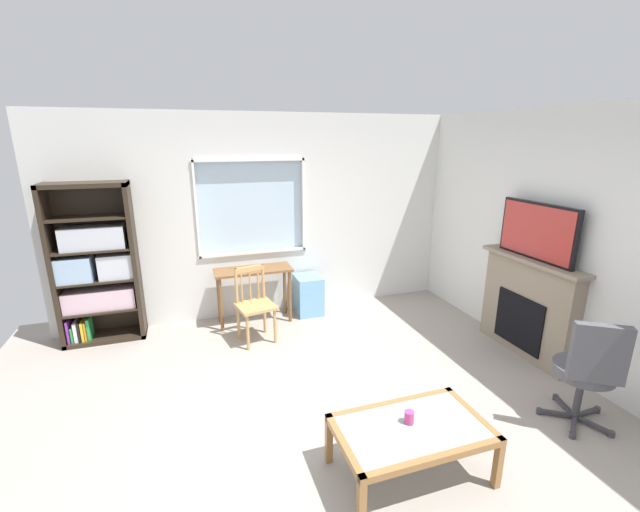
{
  "coord_description": "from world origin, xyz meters",
  "views": [
    {
      "loc": [
        -0.98,
        -2.9,
        2.37
      ],
      "look_at": [
        0.31,
        0.95,
        1.2
      ],
      "focal_mm": 23.14,
      "sensor_mm": 36.0,
      "label": 1
    }
  ],
  "objects": [
    {
      "name": "ground",
      "position": [
        0.0,
        0.0,
        -0.01
      ],
      "size": [
        6.3,
        6.05,
        0.02
      ],
      "primitive_type": "cube",
      "color": "#9E9389"
    },
    {
      "name": "wall_back_with_window",
      "position": [
        0.01,
        2.53,
        1.33
      ],
      "size": [
        5.3,
        0.15,
        2.69
      ],
      "color": "silver",
      "rests_on": "ground"
    },
    {
      "name": "wall_right",
      "position": [
        2.71,
        0.0,
        1.34
      ],
      "size": [
        0.12,
        5.25,
        2.69
      ],
      "primitive_type": "cube",
      "color": "silver",
      "rests_on": "ground"
    },
    {
      "name": "bookshelf",
      "position": [
        -2.01,
        2.29,
        0.9
      ],
      "size": [
        0.9,
        0.38,
        1.89
      ],
      "color": "#2D2319",
      "rests_on": "ground"
    },
    {
      "name": "desk_under_window",
      "position": [
        -0.19,
        2.18,
        0.6
      ],
      "size": [
        0.99,
        0.39,
        0.74
      ],
      "color": "brown",
      "rests_on": "ground"
    },
    {
      "name": "wooden_chair",
      "position": [
        -0.28,
        1.66,
        0.46
      ],
      "size": [
        0.49,
        0.47,
        0.9
      ],
      "color": "tan",
      "rests_on": "ground"
    },
    {
      "name": "plastic_drawer_unit",
      "position": [
        0.56,
        2.23,
        0.27
      ],
      "size": [
        0.35,
        0.4,
        0.54
      ],
      "primitive_type": "cube",
      "color": "#72ADDB",
      "rests_on": "ground"
    },
    {
      "name": "fireplace",
      "position": [
        2.55,
        0.4,
        0.56
      ],
      "size": [
        0.26,
        1.29,
        1.12
      ],
      "color": "gray",
      "rests_on": "ground"
    },
    {
      "name": "tv",
      "position": [
        2.54,
        0.4,
        1.42
      ],
      "size": [
        0.06,
        0.96,
        0.6
      ],
      "color": "black",
      "rests_on": "fireplace"
    },
    {
      "name": "office_chair",
      "position": [
        2.05,
        -0.77,
        0.55
      ],
      "size": [
        0.62,
        0.62,
        1.0
      ],
      "color": "#4C4C51",
      "rests_on": "ground"
    },
    {
      "name": "coffee_table",
      "position": [
        0.42,
        -0.77,
        0.35
      ],
      "size": [
        1.08,
        0.65,
        0.4
      ],
      "color": "#8C9E99",
      "rests_on": "ground"
    },
    {
      "name": "sippy_cup",
      "position": [
        0.42,
        -0.73,
        0.45
      ],
      "size": [
        0.07,
        0.07,
        0.09
      ],
      "primitive_type": "cylinder",
      "color": "#DB3D84",
      "rests_on": "coffee_table"
    }
  ]
}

